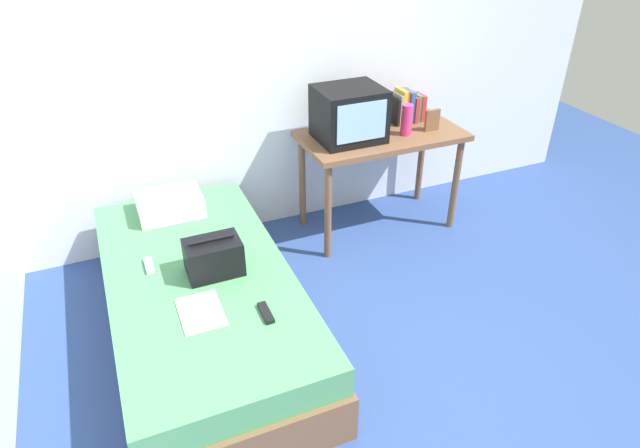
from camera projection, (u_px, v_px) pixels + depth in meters
ground_plane at (421, 393)px, 2.87m from camera, size 8.00×8.00×0.00m
wall_back at (284, 51)px, 3.75m from camera, size 5.20×0.10×2.60m
bed at (203, 305)px, 3.13m from camera, size 1.00×2.00×0.45m
desk at (381, 146)px, 3.94m from camera, size 1.16×0.60×0.77m
tv at (349, 114)px, 3.70m from camera, size 0.44×0.39×0.36m
water_bottle at (407, 120)px, 3.80m from camera, size 0.08×0.08×0.22m
book_row at (407, 107)px, 4.02m from camera, size 0.24×0.16×0.25m
picture_frame at (432, 120)px, 3.88m from camera, size 0.11×0.02×0.15m
pillow at (170, 204)px, 3.53m from camera, size 0.41×0.32×0.13m
handbag at (214, 257)px, 2.96m from camera, size 0.30×0.20×0.23m
magazine at (201, 312)px, 2.73m from camera, size 0.21×0.29×0.01m
remote_dark at (266, 313)px, 2.72m from camera, size 0.04×0.16×0.02m
remote_silver at (149, 265)px, 3.05m from camera, size 0.04×0.14×0.02m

